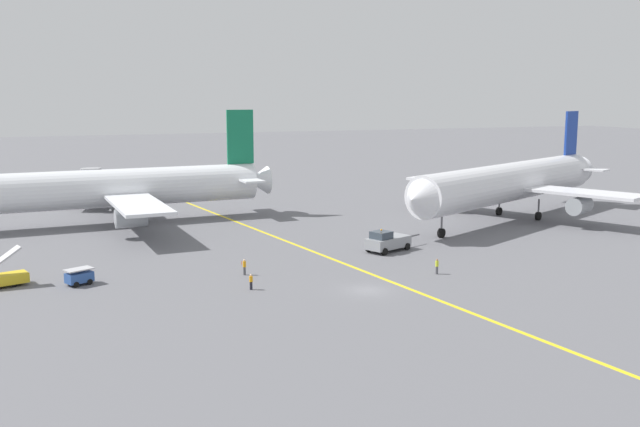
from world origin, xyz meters
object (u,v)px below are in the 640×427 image
(airliner_at_gate_left, at_px, (110,189))
(jet_bridge, at_px, (85,182))
(pushback_tug, at_px, (387,241))
(ground_crew_marshaller_foreground, at_px, (251,282))
(airliner_being_pushed, at_px, (511,183))
(gse_baggage_cart_near_cluster, at_px, (79,277))
(ground_crew_ramp_agent_by_cones, at_px, (437,266))
(ground_crew_wing_walker_right, at_px, (244,267))
(gse_stair_truck_yellow, at_px, (3,277))

(airliner_at_gate_left, distance_m, jet_bridge, 24.23)
(pushback_tug, distance_m, ground_crew_marshaller_foreground, 23.52)
(ground_crew_marshaller_foreground, height_order, jet_bridge, jet_bridge)
(airliner_being_pushed, xyz_separation_m, gse_baggage_cart_near_cluster, (-64.81, -15.74, -5.05))
(ground_crew_ramp_agent_by_cones, xyz_separation_m, jet_bridge, (-32.24, 69.05, 2.92))
(ground_crew_ramp_agent_by_cones, relative_size, ground_crew_marshaller_foreground, 1.05)
(airliner_at_gate_left, bearing_deg, ground_crew_ramp_agent_by_cones, -56.27)
(pushback_tug, relative_size, ground_crew_wing_walker_right, 5.14)
(airliner_at_gate_left, distance_m, ground_crew_ramp_agent_by_cones, 54.26)
(pushback_tug, xyz_separation_m, ground_crew_ramp_agent_by_cones, (-0.18, -12.32, -0.38))
(pushback_tug, xyz_separation_m, ground_crew_marshaller_foreground, (-20.82, -10.92, -0.43))
(airliner_at_gate_left, distance_m, gse_baggage_cart_near_cluster, 36.17)
(airliner_at_gate_left, bearing_deg, airliner_being_pushed, -18.55)
(airliner_at_gate_left, xyz_separation_m, airliner_being_pushed, (58.26, -19.55, 0.55))
(jet_bridge, bearing_deg, pushback_tug, -60.25)
(airliner_at_gate_left, relative_size, ground_crew_ramp_agent_by_cones, 30.21)
(airliner_being_pushed, xyz_separation_m, ground_crew_ramp_agent_by_cones, (-28.23, -25.42, -5.03))
(pushback_tug, distance_m, ground_crew_wing_walker_right, 20.46)
(airliner_at_gate_left, xyz_separation_m, ground_crew_ramp_agent_by_cones, (30.03, -44.97, -4.48))
(pushback_tug, height_order, jet_bridge, jet_bridge)
(airliner_at_gate_left, distance_m, airliner_being_pushed, 61.45)
(gse_baggage_cart_near_cluster, bearing_deg, ground_crew_ramp_agent_by_cones, -14.83)
(airliner_being_pushed, distance_m, jet_bridge, 74.60)
(pushback_tug, height_order, ground_crew_ramp_agent_by_cones, pushback_tug)
(airliner_being_pushed, bearing_deg, pushback_tug, -154.96)
(jet_bridge, bearing_deg, gse_stair_truck_yellow, -101.39)
(airliner_being_pushed, height_order, ground_crew_ramp_agent_by_cones, airliner_being_pushed)
(airliner_being_pushed, distance_m, ground_crew_wing_walker_right, 51.43)
(ground_crew_marshaller_foreground, relative_size, jet_bridge, 0.08)
(gse_baggage_cart_near_cluster, xyz_separation_m, ground_crew_marshaller_foreground, (15.94, -8.29, -0.02))
(gse_stair_truck_yellow, distance_m, gse_baggage_cart_near_cluster, 7.50)
(ground_crew_ramp_agent_by_cones, bearing_deg, ground_crew_wing_walker_right, 159.50)
(gse_baggage_cart_near_cluster, bearing_deg, ground_crew_wing_walker_right, -7.85)
(gse_baggage_cart_near_cluster, bearing_deg, airliner_at_gate_left, 79.48)
(pushback_tug, distance_m, ground_crew_ramp_agent_by_cones, 12.32)
(pushback_tug, height_order, ground_crew_wing_walker_right, pushback_tug)
(ground_crew_ramp_agent_by_cones, height_order, ground_crew_marshaller_foreground, ground_crew_ramp_agent_by_cones)
(ground_crew_wing_walker_right, bearing_deg, jet_bridge, 101.52)
(gse_stair_truck_yellow, bearing_deg, jet_bridge, 78.61)
(pushback_tug, relative_size, gse_stair_truck_yellow, 1.84)
(airliner_at_gate_left, relative_size, ground_crew_marshaller_foreground, 31.70)
(jet_bridge, bearing_deg, airliner_being_pushed, -35.81)
(ground_crew_wing_walker_right, xyz_separation_m, ground_crew_ramp_agent_by_cones, (19.66, -7.35, -0.04))
(airliner_at_gate_left, xyz_separation_m, gse_baggage_cart_near_cluster, (-6.55, -35.29, -4.50))
(airliner_being_pushed, bearing_deg, ground_crew_wing_walker_right, -159.33)
(ground_crew_marshaller_foreground, bearing_deg, gse_baggage_cart_near_cluster, 152.52)
(gse_stair_truck_yellow, bearing_deg, pushback_tug, 0.77)
(gse_baggage_cart_near_cluster, xyz_separation_m, ground_crew_ramp_agent_by_cones, (36.58, -9.68, 0.02))
(airliner_being_pushed, distance_m, gse_baggage_cart_near_cluster, 66.88)
(gse_baggage_cart_near_cluster, relative_size, ground_crew_wing_walker_right, 1.78)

